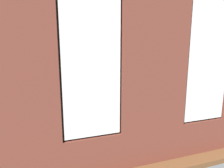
# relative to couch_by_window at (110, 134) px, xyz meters

# --- Properties ---
(ground_plane) EXTENTS (6.93, 6.43, 0.10)m
(ground_plane) POSITION_rel_couch_by_window_xyz_m (-0.58, -2.19, -0.38)
(ground_plane) COLOR brown
(brick_wall_with_windows) EXTENTS (6.33, 0.30, 3.00)m
(brick_wall_with_windows) POSITION_rel_couch_by_window_xyz_m (-0.58, 0.65, 1.11)
(brick_wall_with_windows) COLOR brown
(brick_wall_with_windows) RESTS_ON ground_plane
(couch_by_window) EXTENTS (1.71, 0.87, 0.80)m
(couch_by_window) POSITION_rel_couch_by_window_xyz_m (0.00, 0.00, 0.00)
(couch_by_window) COLOR black
(couch_by_window) RESTS_ON ground_plane
(couch_left) EXTENTS (0.95, 2.01, 0.80)m
(couch_left) POSITION_rel_couch_by_window_xyz_m (-3.05, -1.52, -0.00)
(couch_left) COLOR black
(couch_left) RESTS_ON ground_plane
(coffee_table) EXTENTS (1.41, 0.71, 0.41)m
(coffee_table) POSITION_rel_couch_by_window_xyz_m (-0.86, -2.51, 0.03)
(coffee_table) COLOR tan
(coffee_table) RESTS_ON ground_plane
(cup_ceramic) EXTENTS (0.09, 0.09, 0.10)m
(cup_ceramic) POSITION_rel_couch_by_window_xyz_m (-0.86, -2.51, 0.13)
(cup_ceramic) COLOR #B23D38
(cup_ceramic) RESTS_ON coffee_table
(table_plant_small) EXTENTS (0.10, 0.10, 0.17)m
(table_plant_small) POSITION_rel_couch_by_window_xyz_m (-1.25, -2.63, 0.17)
(table_plant_small) COLOR #9E5638
(table_plant_small) RESTS_ON coffee_table
(remote_silver) EXTENTS (0.16, 0.15, 0.02)m
(remote_silver) POSITION_rel_couch_by_window_xyz_m (-0.44, -2.40, 0.09)
(remote_silver) COLOR #B2B2B7
(remote_silver) RESTS_ON coffee_table
(media_console) EXTENTS (1.28, 0.42, 0.57)m
(media_console) POSITION_rel_couch_by_window_xyz_m (2.23, -1.69, -0.05)
(media_console) COLOR black
(media_console) RESTS_ON ground_plane
(papasan_chair) EXTENTS (1.04, 1.04, 0.67)m
(papasan_chair) POSITION_rel_couch_by_window_xyz_m (-0.75, -3.97, 0.10)
(papasan_chair) COLOR olive
(papasan_chair) RESTS_ON ground_plane
(potted_plant_between_couches) EXTENTS (0.76, 0.86, 1.22)m
(potted_plant_between_couches) POSITION_rel_couch_by_window_xyz_m (-1.31, -0.04, 0.38)
(potted_plant_between_couches) COLOR beige
(potted_plant_between_couches) RESTS_ON ground_plane
(potted_plant_by_left_couch) EXTENTS (0.24, 0.24, 0.47)m
(potted_plant_by_left_couch) POSITION_rel_couch_by_window_xyz_m (-2.65, -2.96, -0.03)
(potted_plant_by_left_couch) COLOR #47423D
(potted_plant_by_left_couch) RESTS_ON ground_plane
(potted_plant_foreground_right) EXTENTS (0.96, 0.96, 1.21)m
(potted_plant_foreground_right) POSITION_rel_couch_by_window_xyz_m (1.92, -4.36, 0.39)
(potted_plant_foreground_right) COLOR gray
(potted_plant_foreground_right) RESTS_ON ground_plane
(potted_plant_mid_room_small) EXTENTS (0.30, 0.30, 0.47)m
(potted_plant_mid_room_small) POSITION_rel_couch_by_window_xyz_m (-1.61, -3.38, -0.01)
(potted_plant_mid_room_small) COLOR brown
(potted_plant_mid_room_small) RESTS_ON ground_plane
(potted_plant_near_tv) EXTENTS (0.72, 0.70, 1.17)m
(potted_plant_near_tv) POSITION_rel_couch_by_window_xyz_m (1.69, -0.59, 0.22)
(potted_plant_near_tv) COLOR beige
(potted_plant_near_tv) RESTS_ON ground_plane
(potted_plant_corner_near_left) EXTENTS (0.72, 0.87, 1.32)m
(potted_plant_corner_near_left) POSITION_rel_couch_by_window_xyz_m (-3.20, -4.41, 0.20)
(potted_plant_corner_near_left) COLOR gray
(potted_plant_corner_near_left) RESTS_ON ground_plane
(potted_plant_beside_window_right) EXTENTS (0.79, 0.86, 1.26)m
(potted_plant_beside_window_right) POSITION_rel_couch_by_window_xyz_m (1.00, 0.08, 0.30)
(potted_plant_beside_window_right) COLOR brown
(potted_plant_beside_window_right) RESTS_ON ground_plane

